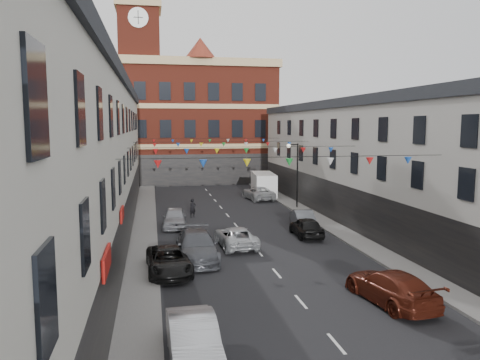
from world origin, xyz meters
TOP-DOWN VIEW (x-y plane):
  - ground at (0.00, 0.00)m, footprint 160.00×160.00m
  - pavement_left at (-6.90, 2.00)m, footprint 1.80×64.00m
  - pavement_right at (6.90, 2.00)m, footprint 1.80×64.00m
  - terrace_left at (-11.78, 1.00)m, footprint 8.40×56.00m
  - terrace_right at (11.78, 1.00)m, footprint 8.40×56.00m
  - civic_building at (0.00, 37.95)m, footprint 20.60×13.30m
  - clock_tower at (-7.50, 35.00)m, footprint 5.60×5.60m
  - distant_hill at (-4.00, 62.00)m, footprint 40.00×14.00m
  - street_lamp at (6.55, 14.00)m, footprint 1.10×0.36m
  - car_left_b at (-5.06, -12.36)m, footprint 1.68×4.50m
  - car_left_c at (-5.50, -2.89)m, footprint 2.42×4.88m
  - car_left_d at (-3.84, -0.74)m, footprint 2.30×5.56m
  - car_left_e at (-4.65, 8.14)m, footprint 2.07×4.43m
  - car_right_c at (3.76, -8.83)m, footprint 2.70×5.23m
  - car_right_d at (4.11, 3.40)m, footprint 1.76×4.09m
  - car_right_e at (4.91, 6.78)m, footprint 1.88×4.06m
  - car_right_f at (4.46, 19.76)m, footprint 2.88×5.23m
  - moving_car at (-1.13, 1.67)m, footprint 2.40×4.76m
  - white_van at (5.60, 22.14)m, footprint 2.72×5.80m
  - pedestrian at (-3.00, 11.65)m, footprint 0.67×0.57m

SIDE VIEW (x-z plane):
  - ground at x=0.00m, z-range 0.00..0.00m
  - pavement_left at x=-6.90m, z-range 0.00..0.15m
  - pavement_right at x=6.90m, z-range 0.00..0.15m
  - car_right_e at x=4.91m, z-range 0.00..1.29m
  - moving_car at x=-1.13m, z-range 0.00..1.29m
  - car_left_c at x=-5.50m, z-range 0.00..1.33m
  - car_right_d at x=4.11m, z-range 0.00..1.37m
  - car_right_f at x=4.46m, z-range 0.00..1.39m
  - car_right_c at x=3.76m, z-range 0.00..1.45m
  - car_left_b at x=-5.06m, z-range 0.00..1.47m
  - car_left_e at x=-4.65m, z-range 0.00..1.47m
  - pedestrian at x=-3.00m, z-range 0.00..1.57m
  - car_left_d at x=-3.84m, z-range 0.00..1.61m
  - white_van at x=5.60m, z-range 0.00..2.48m
  - street_lamp at x=6.55m, z-range 0.90..6.90m
  - terrace_right at x=11.78m, z-range 0.00..9.70m
  - distant_hill at x=-4.00m, z-range 0.00..10.00m
  - terrace_left at x=-11.78m, z-range 0.00..10.70m
  - civic_building at x=0.00m, z-range -1.11..17.39m
  - clock_tower at x=-7.50m, z-range -0.07..29.93m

